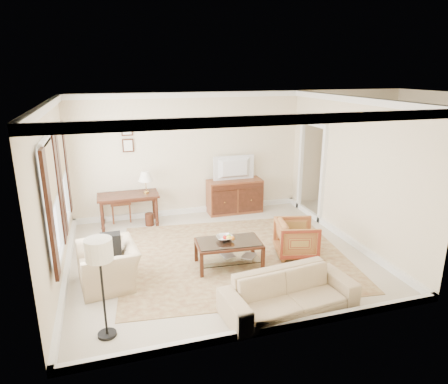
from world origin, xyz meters
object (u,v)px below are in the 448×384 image
writing_desk (128,199)px  club_armchair (108,259)px  sideboard (235,196)px  striped_armchair (296,237)px  sofa (289,287)px  coffee_table (229,247)px  tv (235,161)px

writing_desk → club_armchair: club_armchair is taller
sideboard → club_armchair: club_armchair is taller
striped_armchair → club_armchair: 3.41m
sideboard → sofa: sideboard is taller
coffee_table → striped_armchair: bearing=2.3°
coffee_table → club_armchair: size_ratio=1.15×
club_armchair → writing_desk: bearing=161.5°
sofa → sideboard: bearing=76.1°
club_armchair → sideboard: bearing=124.3°
writing_desk → striped_armchair: bearing=-40.6°
writing_desk → sideboard: size_ratio=1.00×
tv → coffee_table: size_ratio=0.82×
writing_desk → coffee_table: bearing=-58.7°
sofa → coffee_table: bearing=98.8°
sideboard → coffee_table: (-1.00, -2.69, -0.04)m
coffee_table → club_armchair: club_armchair is taller
writing_desk → sideboard: (2.55, 0.15, -0.21)m
club_armchair → sofa: (2.48, -1.55, -0.06)m
writing_desk → sofa: size_ratio=0.67×
writing_desk → sideboard: 2.56m
writing_desk → sofa: (1.97, -4.13, -0.23)m
tv → club_armchair: 4.16m
sofa → club_armchair: bearing=141.8°
writing_desk → sideboard: sideboard is taller
striped_armchair → coffee_table: bearing=105.8°
striped_armchair → club_armchair: club_armchair is taller
club_armchair → sofa: bearing=50.6°
club_armchair → coffee_table: bearing=83.4°
tv → sofa: tv is taller
writing_desk → striped_armchair: (2.90, -2.49, -0.24)m
tv → sideboard: bearing=-90.0°
sideboard → coffee_table: 2.87m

